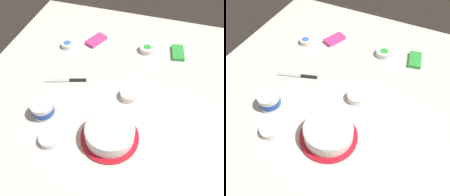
% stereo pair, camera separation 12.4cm
% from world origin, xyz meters
% --- Properties ---
extents(ground_plane, '(1.54, 1.54, 0.00)m').
position_xyz_m(ground_plane, '(0.00, 0.00, 0.00)').
color(ground_plane, silver).
extents(frosted_cake, '(0.28, 0.28, 0.10)m').
position_xyz_m(frosted_cake, '(-0.32, -0.08, 0.05)').
color(frosted_cake, red).
rests_on(frosted_cake, ground_plane).
extents(frosting_tub, '(0.11, 0.11, 0.08)m').
position_xyz_m(frosting_tub, '(-0.29, 0.28, 0.04)').
color(frosting_tub, white).
rests_on(frosting_tub, ground_plane).
extents(spreading_knife, '(0.09, 0.23, 0.01)m').
position_xyz_m(spreading_knife, '(-0.03, 0.25, 0.01)').
color(spreading_knife, silver).
rests_on(spreading_knife, ground_plane).
extents(sprinkle_bowl_rainbow, '(0.09, 0.09, 0.04)m').
position_xyz_m(sprinkle_bowl_rainbow, '(-0.42, 0.18, 0.02)').
color(sprinkle_bowl_rainbow, white).
rests_on(sprinkle_bowl_rainbow, ground_plane).
extents(sprinkle_bowl_blue, '(0.08, 0.08, 0.04)m').
position_xyz_m(sprinkle_bowl_blue, '(0.25, 0.39, 0.02)').
color(sprinkle_bowl_blue, white).
rests_on(sprinkle_bowl_blue, ground_plane).
extents(sprinkle_bowl_green, '(0.10, 0.10, 0.03)m').
position_xyz_m(sprinkle_bowl_green, '(0.36, -0.12, 0.02)').
color(sprinkle_bowl_green, white).
rests_on(sprinkle_bowl_green, ground_plane).
extents(sprinkle_bowl_pink, '(0.10, 0.10, 0.04)m').
position_xyz_m(sprinkle_bowl_pink, '(-0.05, -0.11, 0.02)').
color(sprinkle_bowl_pink, white).
rests_on(sprinkle_bowl_pink, ground_plane).
extents(candy_box_lower, '(0.15, 0.10, 0.02)m').
position_xyz_m(candy_box_lower, '(0.39, -0.31, 0.01)').
color(candy_box_lower, green).
rests_on(candy_box_lower, ground_plane).
extents(candy_box_upper, '(0.16, 0.13, 0.02)m').
position_xyz_m(candy_box_upper, '(0.36, 0.22, 0.01)').
color(candy_box_upper, '#E53D8E').
rests_on(candy_box_upper, ground_plane).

